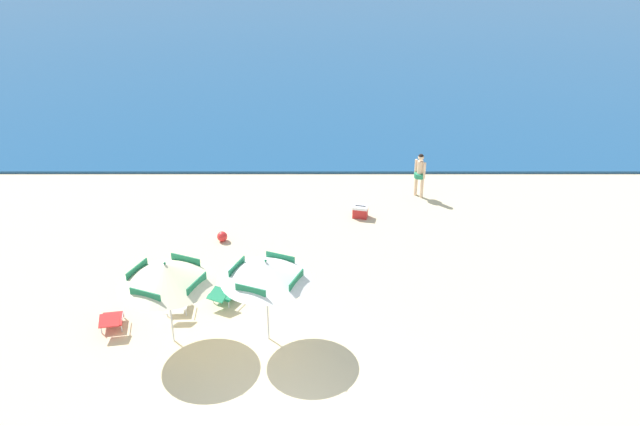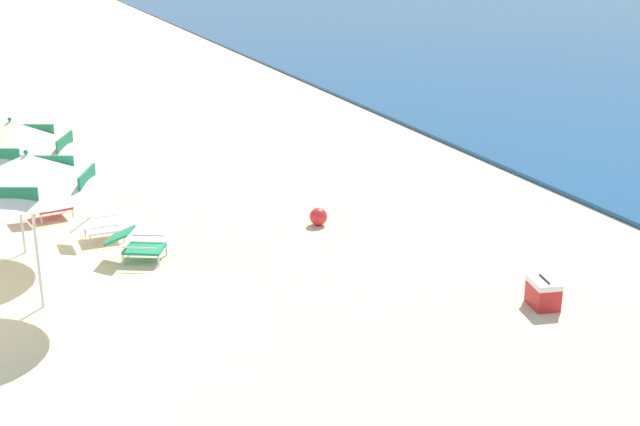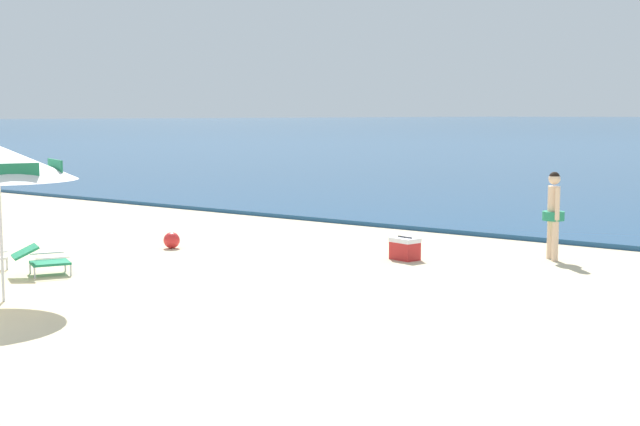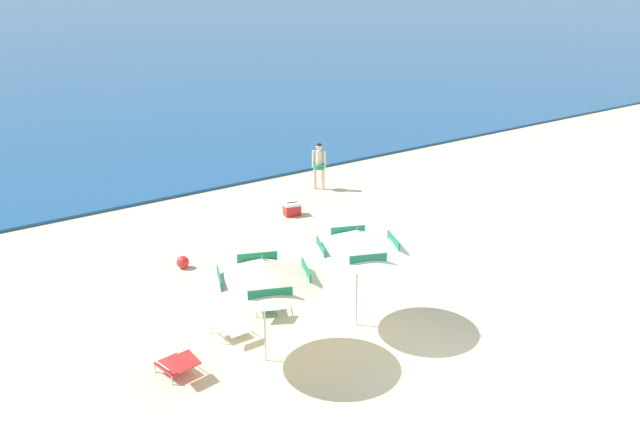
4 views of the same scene
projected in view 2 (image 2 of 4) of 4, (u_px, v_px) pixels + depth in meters
name	position (u px, v px, depth m)	size (l,w,h in m)	color
beach_umbrella_striped_main	(12.00, 137.00, 13.17)	(2.59, 2.60, 2.25)	silver
beach_umbrella_striped_second	(28.00, 172.00, 11.16)	(2.59, 2.59, 2.26)	silver
lounge_chair_under_umbrella	(46.00, 204.00, 15.31)	(0.67, 0.94, 0.50)	red
lounge_chair_beside_umbrella	(136.00, 244.00, 13.37)	(0.86, 1.02, 0.51)	#1E7F56
lounge_chair_facing_sea	(95.00, 226.00, 14.22)	(0.60, 0.92, 0.53)	white
cooler_box	(543.00, 293.00, 11.74)	(0.56, 0.45, 0.43)	red
beach_ball	(318.00, 217.00, 15.01)	(0.32, 0.32, 0.32)	red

